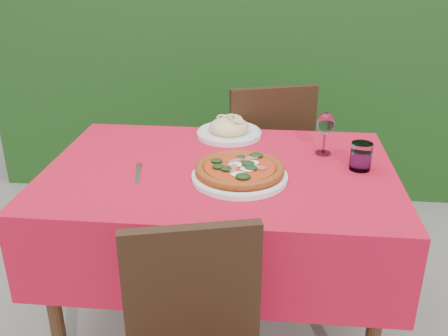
# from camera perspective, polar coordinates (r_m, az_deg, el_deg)

# --- Properties ---
(ground) EXTENTS (60.00, 60.00, 0.00)m
(ground) POSITION_cam_1_polar(r_m,az_deg,el_deg) (2.22, -0.40, -17.83)
(ground) COLOR #65615B
(ground) RESTS_ON ground
(hedge) EXTENTS (3.20, 0.55, 1.78)m
(hedge) POSITION_cam_1_polar(r_m,az_deg,el_deg) (3.26, 2.58, 13.88)
(hedge) COLOR black
(hedge) RESTS_ON ground
(dining_table) EXTENTS (1.26, 0.86, 0.75)m
(dining_table) POSITION_cam_1_polar(r_m,az_deg,el_deg) (1.88, -0.45, -4.14)
(dining_table) COLOR #412415
(dining_table) RESTS_ON ground
(chair_far) EXTENTS (0.52, 0.52, 0.90)m
(chair_far) POSITION_cam_1_polar(r_m,az_deg,el_deg) (2.50, 4.75, 1.17)
(chair_far) COLOR black
(chair_far) RESTS_ON ground
(pizza_plate) EXTENTS (0.39, 0.39, 0.06)m
(pizza_plate) POSITION_cam_1_polar(r_m,az_deg,el_deg) (1.71, 1.80, -0.43)
(pizza_plate) COLOR white
(pizza_plate) RESTS_ON dining_table
(pasta_plate) EXTENTS (0.27, 0.27, 0.08)m
(pasta_plate) POSITION_cam_1_polar(r_m,az_deg,el_deg) (2.11, 0.59, 4.40)
(pasta_plate) COLOR silver
(pasta_plate) RESTS_ON dining_table
(water_glass) EXTENTS (0.08, 0.08, 0.10)m
(water_glass) POSITION_cam_1_polar(r_m,az_deg,el_deg) (1.85, 15.35, 1.16)
(water_glass) COLOR white
(water_glass) RESTS_ON dining_table
(wine_glass) EXTENTS (0.07, 0.07, 0.17)m
(wine_glass) POSITION_cam_1_polar(r_m,az_deg,el_deg) (1.93, 11.53, 4.83)
(wine_glass) COLOR silver
(wine_glass) RESTS_ON dining_table
(fork) EXTENTS (0.06, 0.19, 0.01)m
(fork) POSITION_cam_1_polar(r_m,az_deg,el_deg) (1.77, -9.83, -0.79)
(fork) COLOR silver
(fork) RESTS_ON dining_table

